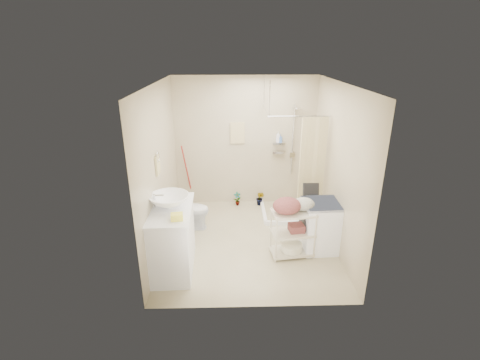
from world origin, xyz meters
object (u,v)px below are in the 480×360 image
object	(u,v)px
vanity	(172,239)
washing_machine	(320,226)
laundry_rack	(293,229)
toilet	(189,210)

from	to	relation	value
vanity	washing_machine	size ratio (longest dim) A/B	1.36
vanity	laundry_rack	distance (m)	1.85
toilet	washing_machine	size ratio (longest dim) A/B	0.85
laundry_rack	washing_machine	bearing A→B (deg)	13.06
vanity	laundry_rack	world-z (taller)	vanity
vanity	laundry_rack	bearing A→B (deg)	7.54
vanity	laundry_rack	xyz separation A→B (m)	(1.82, 0.30, -0.04)
vanity	toilet	size ratio (longest dim) A/B	1.59
vanity	washing_machine	xyz separation A→B (m)	(2.30, 0.48, -0.08)
laundry_rack	toilet	bearing A→B (deg)	144.21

